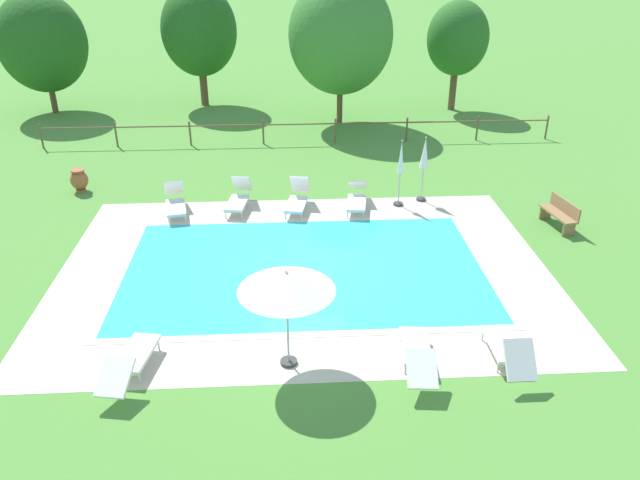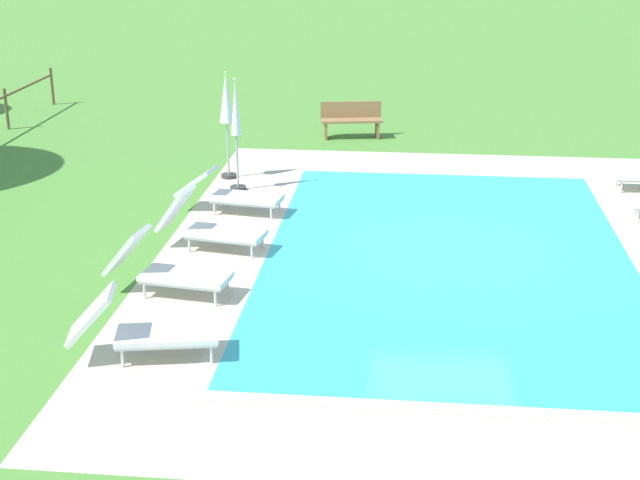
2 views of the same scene
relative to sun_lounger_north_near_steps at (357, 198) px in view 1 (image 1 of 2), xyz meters
The scene contains 21 objects.
ground_plane 4.40m from the sun_lounger_north_near_steps, 115.40° to the right, with size 160.00×160.00×0.00m, color #518E38.
pool_deck_paving 4.40m from the sun_lounger_north_near_steps, 115.40° to the right, with size 13.22×9.51×0.01m, color beige.
swimming_pool_water 4.40m from the sun_lounger_north_near_steps, 115.40° to the right, with size 9.63×5.93×0.01m, color #38C6D1.
pool_coping_rim 4.40m from the sun_lounger_north_near_steps, 115.40° to the right, with size 10.11×6.41×0.01m.
sun_lounger_north_near_steps is the anchor object (origin of this frame).
sun_lounger_north_mid 9.92m from the sun_lounger_north_near_steps, 124.32° to the right, with size 0.95×2.14×0.73m.
sun_lounger_north_far 3.90m from the sun_lounger_north_near_steps, behind, with size 0.87×1.93×0.98m.
sun_lounger_north_end 8.31m from the sun_lounger_north_near_steps, 87.71° to the right, with size 0.79×2.10×0.75m.
sun_lounger_south_near_corner 1.96m from the sun_lounger_north_near_steps, behind, with size 0.92×1.90×1.02m.
sun_lounger_south_mid 8.61m from the sun_lounger_north_near_steps, 74.91° to the right, with size 0.61×1.91×0.95m.
sun_lounger_south_far 5.92m from the sun_lounger_north_near_steps, behind, with size 0.94×1.97×0.96m.
patio_umbrella_open_foreground 8.54m from the sun_lounger_north_near_steps, 106.32° to the right, with size 1.98×1.98×2.28m.
patio_umbrella_closed_row_west 2.61m from the sun_lounger_north_near_steps, 12.93° to the left, with size 0.32×0.32×2.25m.
patio_umbrella_closed_row_mid_west 1.76m from the sun_lounger_north_near_steps, ahead, with size 0.32×0.32×2.27m.
wooden_bench_lawn_side 6.35m from the sun_lounger_north_near_steps, 16.34° to the right, with size 0.70×1.55×0.87m.
terracotta_urn_near_fence 9.78m from the sun_lounger_north_near_steps, 167.99° to the left, with size 0.61×0.61×0.80m.
perimeter_fence 7.22m from the sun_lounger_north_near_steps, 103.56° to the left, with size 21.79×0.08×1.05m.
tree_far_west 15.65m from the sun_lounger_north_near_steps, 115.08° to the left, with size 3.77×3.77×6.00m.
tree_west_mid 19.12m from the sun_lounger_north_near_steps, 137.35° to the left, with size 4.19×4.19×5.77m.
tree_centre 14.06m from the sun_lounger_north_near_steps, 62.83° to the left, with size 3.01×3.01×5.30m.
tree_east_mid 10.63m from the sun_lounger_north_near_steps, 88.30° to the left, with size 4.70×4.70×6.65m.
Camera 1 is at (-0.42, -14.51, 8.23)m, focal length 34.32 mm.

